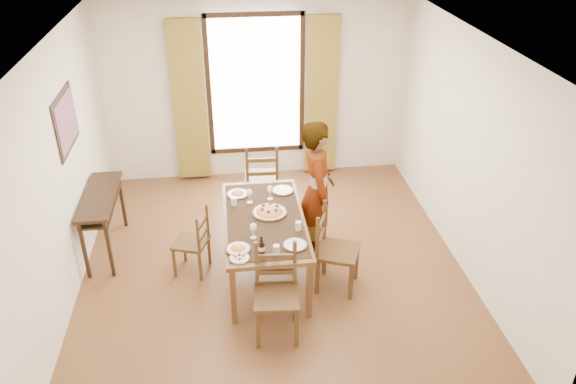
{
  "coord_description": "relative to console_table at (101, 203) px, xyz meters",
  "views": [
    {
      "loc": [
        -0.49,
        -5.46,
        4.12
      ],
      "look_at": [
        0.18,
        0.04,
        1.0
      ],
      "focal_mm": 35.0,
      "sensor_mm": 36.0,
      "label": 1
    }
  ],
  "objects": [
    {
      "name": "wine_bottle",
      "position": [
        1.84,
        -1.42,
        0.2
      ],
      "size": [
        0.07,
        0.07,
        0.25
      ],
      "primitive_type": null,
      "color": "black",
      "rests_on": "dining_table"
    },
    {
      "name": "dining_table",
      "position": [
        1.92,
        -0.69,
        0.01
      ],
      "size": [
        0.91,
        1.78,
        0.76
      ],
      "color": "brown",
      "rests_on": "ground"
    },
    {
      "name": "pasta_platter",
      "position": [
        1.99,
        -0.61,
        0.12
      ],
      "size": [
        0.4,
        0.4,
        0.1
      ],
      "primitive_type": null,
      "color": "#B04A16",
      "rests_on": "dining_table"
    },
    {
      "name": "wine_glass_c",
      "position": [
        1.78,
        -0.33,
        0.16
      ],
      "size": [
        0.08,
        0.08,
        0.18
      ],
      "primitive_type": null,
      "color": "white",
      "rests_on": "dining_table"
    },
    {
      "name": "caprese_plate",
      "position": [
        1.61,
        -1.43,
        0.09
      ],
      "size": [
        0.2,
        0.2,
        0.04
      ],
      "primitive_type": null,
      "color": "silver",
      "rests_on": "dining_table"
    },
    {
      "name": "tumbler_b",
      "position": [
        1.6,
        -0.36,
        0.12
      ],
      "size": [
        0.07,
        0.07,
        0.1
      ],
      "primitive_type": "cylinder",
      "color": "silver",
      "rests_on": "dining_table"
    },
    {
      "name": "tumbler_a",
      "position": [
        2.27,
        -0.98,
        0.12
      ],
      "size": [
        0.07,
        0.07,
        0.1
      ],
      "primitive_type": "cylinder",
      "color": "silver",
      "rests_on": "dining_table"
    },
    {
      "name": "plate_se",
      "position": [
        2.2,
        -1.28,
        0.1
      ],
      "size": [
        0.27,
        0.27,
        0.05
      ],
      "primitive_type": null,
      "color": "silver",
      "rests_on": "dining_table"
    },
    {
      "name": "chair_north",
      "position": [
        2.01,
        0.75,
        -0.2
      ],
      "size": [
        0.48,
        0.48,
        1.05
      ],
      "rotation": [
        0.0,
        0.0,
        3.09
      ],
      "color": "#4F341A",
      "rests_on": "ground"
    },
    {
      "name": "wine_glass_a",
      "position": [
        1.78,
        -1.08,
        0.16
      ],
      "size": [
        0.08,
        0.08,
        0.18
      ],
      "primitive_type": null,
      "color": "white",
      "rests_on": "dining_table"
    },
    {
      "name": "chair_west",
      "position": [
        1.1,
        -0.56,
        -0.29
      ],
      "size": [
        0.47,
        0.47,
        0.84
      ],
      "rotation": [
        0.0,
        0.0,
        -1.9
      ],
      "color": "#4F341A",
      "rests_on": "ground"
    },
    {
      "name": "chair_south",
      "position": [
        1.96,
        -1.7,
        -0.22
      ],
      "size": [
        0.48,
        0.48,
        1.0
      ],
      "rotation": [
        0.0,
        0.0,
        -0.08
      ],
      "color": "#4F341A",
      "rests_on": "ground"
    },
    {
      "name": "plate_sw",
      "position": [
        1.61,
        -1.28,
        0.1
      ],
      "size": [
        0.27,
        0.27,
        0.05
      ],
      "primitive_type": null,
      "color": "silver",
      "rests_on": "dining_table"
    },
    {
      "name": "ground",
      "position": [
        2.03,
        -0.6,
        -0.68
      ],
      "size": [
        5.0,
        5.0,
        0.0
      ],
      "primitive_type": "plane",
      "color": "#5C2F1C",
      "rests_on": "ground"
    },
    {
      "name": "room_shell",
      "position": [
        2.03,
        -0.47,
        0.86
      ],
      "size": [
        4.6,
        5.1,
        2.74
      ],
      "color": "white",
      "rests_on": "ground"
    },
    {
      "name": "man",
      "position": [
        2.58,
        -0.37,
        0.2
      ],
      "size": [
        0.66,
        0.45,
        1.76
      ],
      "primitive_type": "imported",
      "rotation": [
        0.0,
        0.0,
        1.55
      ],
      "color": "gray",
      "rests_on": "ground"
    },
    {
      "name": "tumbler_c",
      "position": [
        1.99,
        -1.4,
        0.12
      ],
      "size": [
        0.07,
        0.07,
        0.1
      ],
      "primitive_type": "cylinder",
      "color": "silver",
      "rests_on": "dining_table"
    },
    {
      "name": "chair_east",
      "position": [
        2.68,
        -1.04,
        -0.22
      ],
      "size": [
        0.57,
        0.57,
        1.0
      ],
      "rotation": [
        0.0,
        0.0,
        1.19
      ],
      "color": "#4F341A",
      "rests_on": "ground"
    },
    {
      "name": "wine_glass_b",
      "position": [
        2.03,
        -0.28,
        0.16
      ],
      "size": [
        0.08,
        0.08,
        0.18
      ],
      "primitive_type": null,
      "color": "white",
      "rests_on": "dining_table"
    },
    {
      "name": "plate_ne",
      "position": [
        2.2,
        -0.1,
        0.1
      ],
      "size": [
        0.27,
        0.27,
        0.05
      ],
      "primitive_type": null,
      "color": "silver",
      "rests_on": "dining_table"
    },
    {
      "name": "console_table",
      "position": [
        0.0,
        0.0,
        0.0
      ],
      "size": [
        0.38,
        1.2,
        0.8
      ],
      "color": "black",
      "rests_on": "ground"
    },
    {
      "name": "plate_nw",
      "position": [
        1.65,
        -0.13,
        0.1
      ],
      "size": [
        0.27,
        0.27,
        0.05
      ],
      "primitive_type": null,
      "color": "silver",
      "rests_on": "dining_table"
    }
  ]
}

